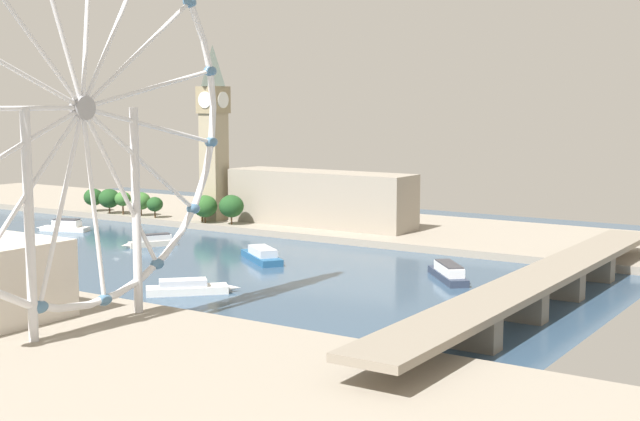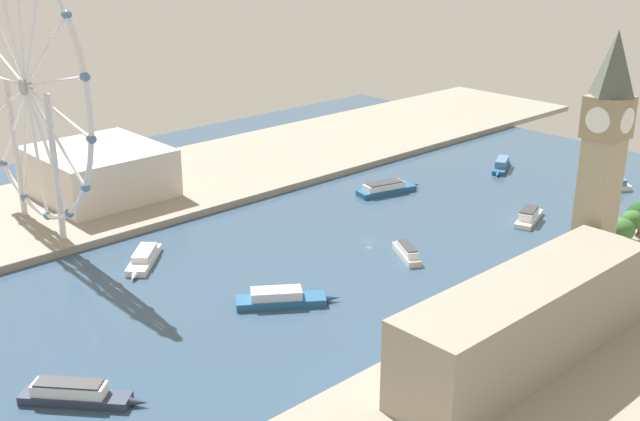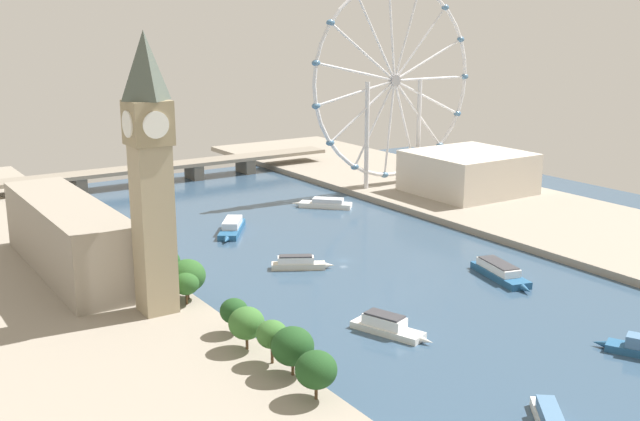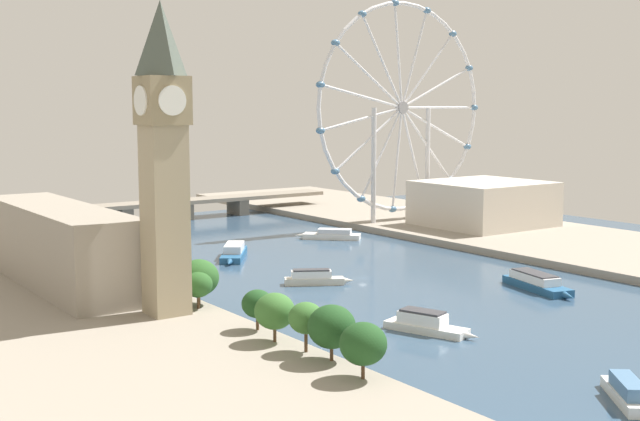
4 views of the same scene
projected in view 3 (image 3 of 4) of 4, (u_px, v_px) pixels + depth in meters
The scene contains 16 objects.
ground_plane at pixel (344, 260), 295.07m from camera, with size 394.87×394.87×0.00m, color #334C66.
riverbank_left at pixel (45, 317), 234.76m from camera, with size 90.00×520.00×3.00m, color gray.
riverbank_right at pixel (542, 217), 354.66m from camera, with size 90.00×520.00×3.00m, color gray.
clock_tower at pixel (151, 171), 225.54m from camera, with size 12.87×12.87×84.64m.
parliament_block at pixel (68, 237), 270.96m from camera, with size 22.00×92.55×25.26m, color gray.
tree_row_embankment at pixel (224, 304), 219.81m from camera, with size 14.25×103.36×14.02m.
ferris_wheel at pixel (394, 82), 403.79m from camera, with size 104.94×3.20×108.11m.
riverside_hall at pixel (468, 172), 396.24m from camera, with size 54.37×51.18×21.00m, color beige.
river_bridge at pixel (167, 169), 435.88m from camera, with size 206.87×16.45×10.37m.
tour_boat_0 at pixel (232, 227), 333.67m from camera, with size 24.07×30.76×5.46m.
tour_boat_1 at pixel (387, 326), 226.10m from camera, with size 13.84×26.58×5.80m.
tour_boat_2 at pixel (549, 418), 174.33m from camera, with size 17.41×20.38×5.11m.
tour_boat_3 at pixel (500, 272), 274.50m from camera, with size 14.65×33.25×5.53m.
tour_boat_4 at pixel (299, 263), 284.65m from camera, with size 22.06×14.87×5.27m.
tour_boat_6 at pixel (325, 204), 378.01m from camera, with size 24.75×24.67×4.70m.
tour_boat_7 at pixel (154, 196), 391.04m from camera, with size 28.38×25.63×6.02m.
Camera 3 is at (-162.43, -230.16, 90.38)m, focal length 42.92 mm.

